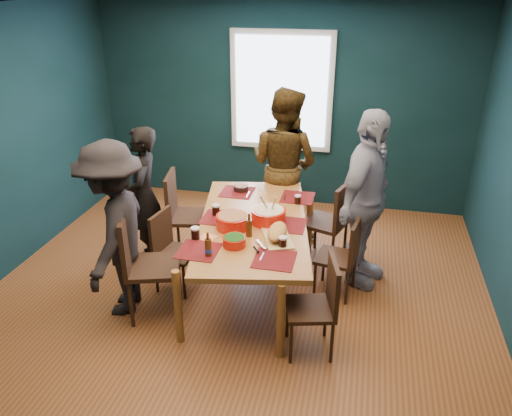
# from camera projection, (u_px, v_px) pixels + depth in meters

# --- Properties ---
(room) EXTENTS (5.01, 5.01, 2.71)m
(room) POSITION_uv_depth(u_px,v_px,m) (239.00, 160.00, 4.64)
(room) COLOR #99522C
(room) RESTS_ON ground
(dining_table) EXTENTS (1.38, 2.18, 0.77)m
(dining_table) POSITION_uv_depth(u_px,v_px,m) (253.00, 228.00, 4.85)
(dining_table) COLOR #A36E31
(dining_table) RESTS_ON floor
(chair_left_far) EXTENTS (0.52, 0.52, 0.99)m
(chair_left_far) POSITION_uv_depth(u_px,v_px,m) (181.00, 209.00, 5.54)
(chair_left_far) COLOR #331D11
(chair_left_far) RESTS_ON floor
(chair_left_mid) EXTENTS (0.43, 0.43, 0.82)m
(chair_left_mid) POSITION_uv_depth(u_px,v_px,m) (170.00, 245.00, 4.99)
(chair_left_mid) COLOR #331D11
(chair_left_mid) RESTS_ON floor
(chair_left_near) EXTENTS (0.59, 0.59, 1.04)m
(chair_left_near) POSITION_uv_depth(u_px,v_px,m) (141.00, 258.00, 4.52)
(chair_left_near) COLOR #331D11
(chair_left_near) RESTS_ON floor
(chair_right_far) EXTENTS (0.54, 0.54, 0.95)m
(chair_right_far) POSITION_uv_depth(u_px,v_px,m) (333.00, 217.00, 5.40)
(chair_right_far) COLOR #331D11
(chair_right_far) RESTS_ON floor
(chair_right_mid) EXTENTS (0.43, 0.43, 0.83)m
(chair_right_mid) POSITION_uv_depth(u_px,v_px,m) (345.00, 252.00, 4.86)
(chair_right_mid) COLOR #331D11
(chair_right_mid) RESTS_ON floor
(chair_right_near) EXTENTS (0.48, 0.48, 0.87)m
(chair_right_near) POSITION_uv_depth(u_px,v_px,m) (321.00, 300.00, 4.10)
(chair_right_near) COLOR #331D11
(chair_right_near) RESTS_ON floor
(person_far_left) EXTENTS (0.51, 0.64, 1.53)m
(person_far_left) POSITION_uv_depth(u_px,v_px,m) (144.00, 196.00, 5.38)
(person_far_left) COLOR black
(person_far_left) RESTS_ON floor
(person_back) EXTENTS (1.08, 0.97, 1.81)m
(person_back) POSITION_uv_depth(u_px,v_px,m) (284.00, 164.00, 5.87)
(person_back) COLOR black
(person_back) RESTS_ON floor
(person_right) EXTENTS (0.79, 1.16, 1.83)m
(person_right) POSITION_uv_depth(u_px,v_px,m) (366.00, 201.00, 4.91)
(person_right) COLOR white
(person_right) RESTS_ON floor
(person_near_left) EXTENTS (0.79, 1.17, 1.67)m
(person_near_left) POSITION_uv_depth(u_px,v_px,m) (115.00, 230.00, 4.51)
(person_near_left) COLOR black
(person_near_left) RESTS_ON floor
(bowl_salad) EXTENTS (0.31, 0.31, 0.13)m
(bowl_salad) POSITION_uv_depth(u_px,v_px,m) (233.00, 221.00, 4.68)
(bowl_salad) COLOR red
(bowl_salad) RESTS_ON dining_table
(bowl_dumpling) EXTENTS (0.33, 0.33, 0.31)m
(bowl_dumpling) POSITION_uv_depth(u_px,v_px,m) (268.00, 215.00, 4.78)
(bowl_dumpling) COLOR red
(bowl_dumpling) RESTS_ON dining_table
(bowl_herbs) EXTENTS (0.21, 0.21, 0.09)m
(bowl_herbs) POSITION_uv_depth(u_px,v_px,m) (234.00, 241.00, 4.37)
(bowl_herbs) COLOR red
(bowl_herbs) RESTS_ON dining_table
(cutting_board) EXTENTS (0.38, 0.58, 0.12)m
(cutting_board) POSITION_uv_depth(u_px,v_px,m) (277.00, 233.00, 4.48)
(cutting_board) COLOR tan
(cutting_board) RESTS_ON dining_table
(small_bowl) EXTENTS (0.16, 0.16, 0.07)m
(small_bowl) POSITION_uv_depth(u_px,v_px,m) (241.00, 188.00, 5.49)
(small_bowl) COLOR black
(small_bowl) RESTS_ON dining_table
(beer_bottle_a) EXTENTS (0.06, 0.06, 0.22)m
(beer_bottle_a) POSITION_uv_depth(u_px,v_px,m) (208.00, 248.00, 4.20)
(beer_bottle_a) COLOR #43230C
(beer_bottle_a) RESTS_ON dining_table
(beer_bottle_b) EXTENTS (0.06, 0.06, 0.23)m
(beer_bottle_b) POSITION_uv_depth(u_px,v_px,m) (249.00, 227.00, 4.51)
(beer_bottle_b) COLOR #43230C
(beer_bottle_b) RESTS_ON dining_table
(cola_glass_a) EXTENTS (0.08, 0.08, 0.11)m
(cola_glass_a) POSITION_uv_depth(u_px,v_px,m) (195.00, 233.00, 4.48)
(cola_glass_a) COLOR black
(cola_glass_a) RESTS_ON dining_table
(cola_glass_b) EXTENTS (0.08, 0.08, 0.11)m
(cola_glass_b) POSITION_uv_depth(u_px,v_px,m) (283.00, 242.00, 4.33)
(cola_glass_b) COLOR black
(cola_glass_b) RESTS_ON dining_table
(cola_glass_c) EXTENTS (0.07, 0.07, 0.09)m
(cola_glass_c) POSITION_uv_depth(u_px,v_px,m) (298.00, 199.00, 5.18)
(cola_glass_c) COLOR black
(cola_glass_c) RESTS_ON dining_table
(cola_glass_d) EXTENTS (0.08, 0.08, 0.11)m
(cola_glass_d) POSITION_uv_depth(u_px,v_px,m) (216.00, 209.00, 4.92)
(cola_glass_d) COLOR black
(cola_glass_d) RESTS_ON dining_table
(napkin_a) EXTENTS (0.20, 0.20, 0.00)m
(napkin_a) POSITION_uv_depth(u_px,v_px,m) (290.00, 224.00, 4.76)
(napkin_a) COLOR #EB7F63
(napkin_a) RESTS_ON dining_table
(napkin_b) EXTENTS (0.18, 0.18, 0.00)m
(napkin_b) POSITION_uv_depth(u_px,v_px,m) (207.00, 237.00, 4.52)
(napkin_b) COLOR #EB7F63
(napkin_b) RESTS_ON dining_table
(napkin_c) EXTENTS (0.20, 0.20, 0.00)m
(napkin_c) POSITION_uv_depth(u_px,v_px,m) (272.00, 259.00, 4.17)
(napkin_c) COLOR #EB7F63
(napkin_c) RESTS_ON dining_table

